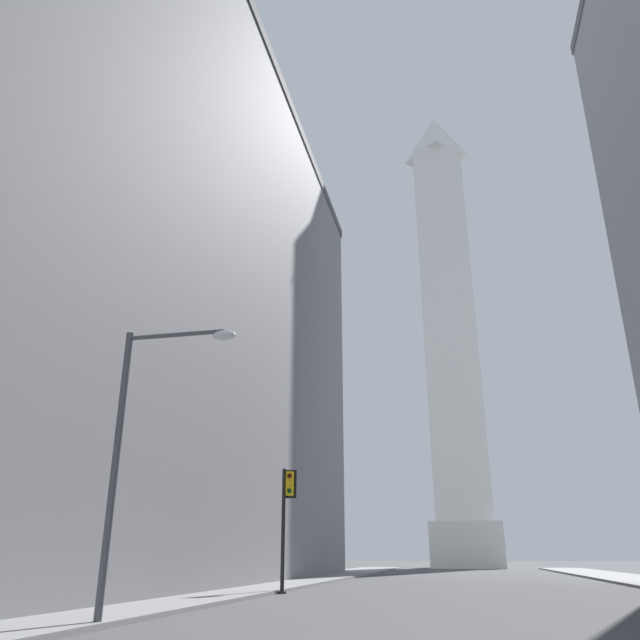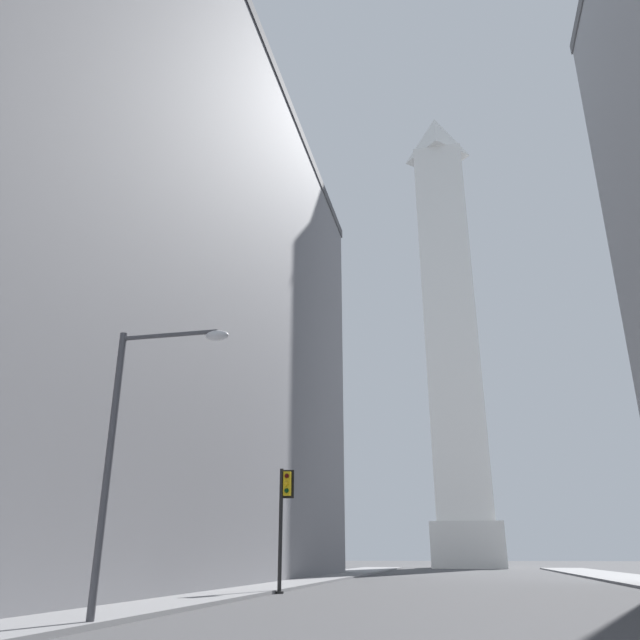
{
  "view_description": "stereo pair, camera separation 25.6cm",
  "coord_description": "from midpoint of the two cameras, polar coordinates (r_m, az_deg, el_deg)",
  "views": [
    {
      "loc": [
        -0.13,
        -1.24,
        1.63
      ],
      "look_at": [
        -12.68,
        55.76,
        23.68
      ],
      "focal_mm": 35.0,
      "sensor_mm": 36.0,
      "label": 1
    },
    {
      "loc": [
        0.12,
        -1.19,
        1.63
      ],
      "look_at": [
        -12.68,
        55.76,
        23.68
      ],
      "focal_mm": 35.0,
      "sensor_mm": 36.0,
      "label": 2
    }
  ],
  "objects": [
    {
      "name": "sidewalk_left",
      "position": [
        35.29,
        -6.26,
        -23.11
      ],
      "size": [
        5.0,
        107.6,
        0.15
      ],
      "primitive_type": "cube",
      "color": "slate",
      "rests_on": "ground_plane"
    },
    {
      "name": "building_left",
      "position": [
        43.14,
        -19.14,
        3.14
      ],
      "size": [
        21.14,
        57.7,
        36.41
      ],
      "color": "slate",
      "rests_on": "ground_plane"
    },
    {
      "name": "obelisk",
      "position": [
        96.74,
        11.65,
        -0.21
      ],
      "size": [
        9.44,
        9.44,
        72.38
      ],
      "color": "silver",
      "rests_on": "ground_plane"
    },
    {
      "name": "traffic_light_mid_left",
      "position": [
        30.64,
        -3.34,
        -16.9
      ],
      "size": [
        0.76,
        0.52,
        5.51
      ],
      "color": "black",
      "rests_on": "ground_plane"
    },
    {
      "name": "street_lamp",
      "position": [
        17.21,
        -16.71,
        -9.78
      ],
      "size": [
        3.19,
        0.36,
        7.41
      ],
      "color": "#4C4C51",
      "rests_on": "ground_plane"
    }
  ]
}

